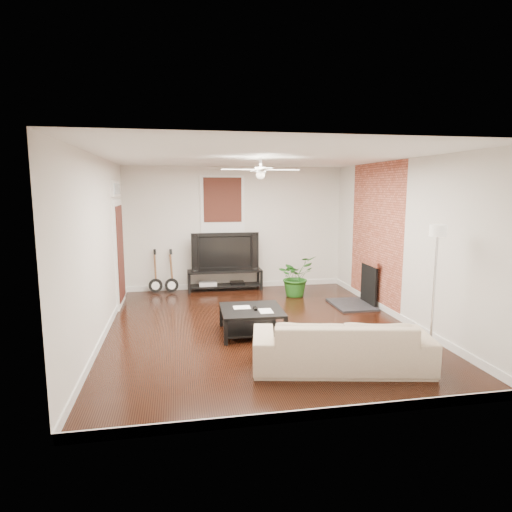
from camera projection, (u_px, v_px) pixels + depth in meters
The scene contains 14 objects.
room at pixel (260, 245), 7.05m from camera, with size 5.01×6.01×2.81m.
brick_accent at pixel (375, 235), 8.46m from camera, with size 0.02×2.20×2.80m, color #9D4832.
fireplace at pixel (360, 283), 8.55m from camera, with size 0.80×1.10×0.92m, color black.
window_back at pixel (223, 204), 9.79m from camera, with size 1.00×0.06×1.30m, color #39190F.
door_left at pixel (119, 243), 8.48m from camera, with size 0.08×1.00×2.50m, color white.
tv_stand at pixel (225, 280), 9.88m from camera, with size 1.68×0.45×0.47m, color black.
tv at pixel (225, 251), 9.79m from camera, with size 1.51×0.20×0.87m, color black.
coffee_table at pixel (252, 321), 6.92m from camera, with size 0.97×0.97×0.41m, color black.
sofa at pixel (341, 343), 5.58m from camera, with size 2.26×0.88×0.66m, color #C8AF96.
floor_lamp at pixel (434, 292), 5.83m from camera, with size 0.30×0.30×1.84m, color silver, non-canonical shape.
potted_plant at pixel (296, 276), 9.31m from camera, with size 0.79×0.68×0.87m, color #21611B.
guitar_left at pixel (155, 272), 9.53m from camera, with size 0.30×0.21×0.98m, color black, non-canonical shape.
guitar_right at pixel (171, 271), 9.57m from camera, with size 0.30×0.21×0.98m, color black, non-canonical shape.
ceiling_fan at pixel (261, 170), 6.86m from camera, with size 1.24×1.24×0.32m, color white, non-canonical shape.
Camera 1 is at (-1.33, -6.86, 2.30)m, focal length 30.33 mm.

